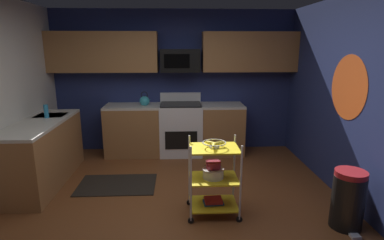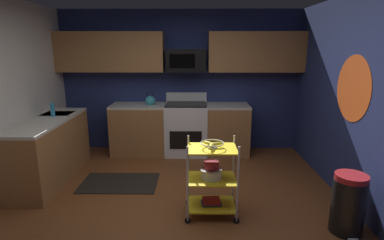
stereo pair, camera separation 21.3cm
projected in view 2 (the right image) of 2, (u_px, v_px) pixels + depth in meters
name	position (u px, v px, depth m)	size (l,w,h in m)	color
floor	(173.00, 212.00, 3.77)	(4.40, 4.80, 0.04)	brown
wall_back	(181.00, 82.00, 5.82)	(4.52, 0.06, 2.60)	navy
wall_right	(371.00, 107.00, 3.43)	(0.06, 4.80, 2.60)	navy
wall_flower_decal	(353.00, 89.00, 3.77)	(0.82, 0.82, 0.00)	#E5591E
counter_run	(132.00, 136.00, 5.22)	(3.45, 2.36, 0.92)	#9E6B3D
oven_range	(186.00, 128.00, 5.69)	(0.76, 0.65, 1.10)	white
upper_cabinets	(179.00, 52.00, 5.50)	(4.40, 0.33, 0.70)	#9E6B3D
microwave	(186.00, 61.00, 5.51)	(0.70, 0.39, 0.40)	black
rolling_cart	(212.00, 179.00, 3.60)	(0.62, 0.44, 0.91)	silver
fruit_bowl	(212.00, 144.00, 3.50)	(0.27, 0.27, 0.07)	silver
mixing_bowl_large	(211.00, 173.00, 3.58)	(0.25, 0.25, 0.11)	silver
mixing_bowl_small	(212.00, 165.00, 3.57)	(0.18, 0.18, 0.08)	maroon
book_stack	(211.00, 202.00, 3.67)	(0.25, 0.18, 0.06)	#1E4C8C
kettle	(150.00, 100.00, 5.57)	(0.21, 0.18, 0.26)	teal
dish_soap_bottle	(53.00, 110.00, 4.66)	(0.06, 0.06, 0.20)	#2D8CBF
trash_can	(348.00, 204.00, 3.27)	(0.34, 0.42, 0.66)	black
floor_rug	(119.00, 183.00, 4.52)	(1.10, 0.70, 0.01)	black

